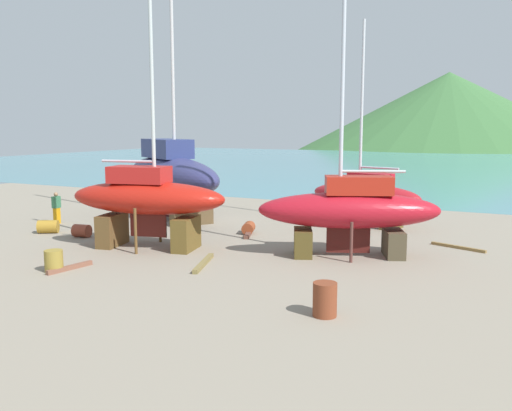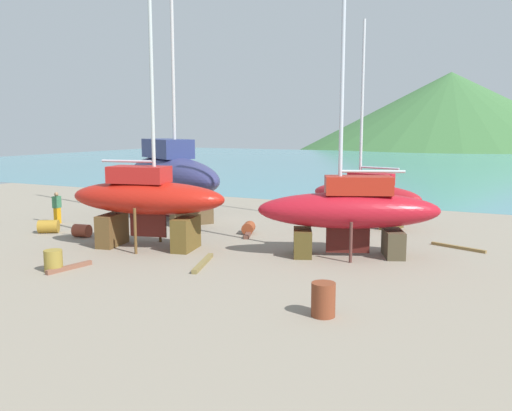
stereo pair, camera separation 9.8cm
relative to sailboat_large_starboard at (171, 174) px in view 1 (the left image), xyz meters
name	(u,v)px [view 1 (the left image)]	position (x,y,z in m)	size (l,w,h in m)	color
ground_plane	(166,233)	(2.36, -3.87, -2.50)	(53.55, 53.55, 0.00)	gray
sea_water	(396,165)	(2.36, 49.11, -2.50)	(130.86, 79.18, 0.01)	teal
headland_hill	(446,147)	(0.23, 120.36, -2.50)	(143.79, 143.79, 37.15)	#3D6E3A
sailboat_large_starboard	(171,174)	(0.00, 0.00, 0.00)	(10.16, 7.76, 16.58)	brown
sailboat_far_slipway	(365,195)	(10.41, 2.46, -0.91)	(6.39, 3.15, 10.44)	brown
sailboat_mid_port	(147,199)	(3.51, -6.81, -0.43)	(7.11, 3.51, 11.06)	brown
sailboat_small_center	(350,210)	(11.62, -4.54, -0.63)	(7.34, 4.54, 13.00)	#4F401C
worker	(56,207)	(-4.39, -4.23, -1.62)	(0.26, 0.45, 1.68)	orange
barrel_ochre	(48,227)	(-2.81, -6.33, -2.18)	(0.63, 0.63, 0.93)	#A17724
barrel_rust_far	(248,228)	(5.98, -2.22, -2.22)	(0.56, 0.56, 0.85)	brown
barrel_tipped_center	(303,207)	(6.21, 4.39, -2.03)	(0.66, 0.66, 0.92)	#553417
barrel_blue_faded	(325,299)	(13.03, -11.60, -2.03)	(0.66, 0.66, 0.94)	brown
barrel_tipped_right	(54,261)	(2.89, -11.43, -2.11)	(0.64, 0.64, 0.78)	olive
barrel_rust_near	(147,197)	(-5.08, 4.39, -2.11)	(0.62, 0.62, 0.78)	olive
barrel_tar_black	(82,231)	(-0.65, -6.35, -2.20)	(0.60, 0.60, 0.75)	brown
timber_plank_far	(458,247)	(15.41, -1.23, -2.44)	(2.40, 0.14, 0.12)	olive
timber_short_cross	(249,234)	(6.16, -2.57, -2.41)	(1.95, 0.23, 0.17)	brown
timber_short_skew	(70,268)	(3.20, -11.00, -2.42)	(1.86, 0.16, 0.16)	brown
timber_long_fore	(204,263)	(7.19, -8.33, -2.42)	(2.60, 0.19, 0.16)	olive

